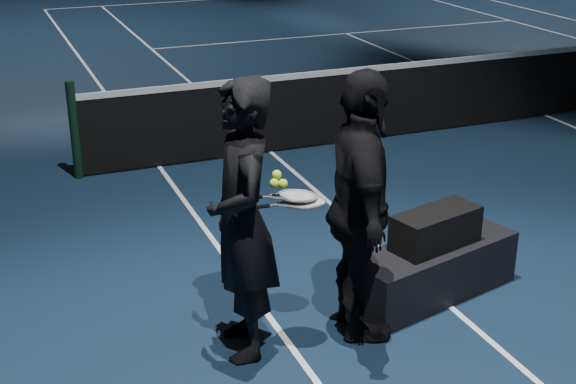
% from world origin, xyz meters
% --- Properties ---
extents(floor, '(36.00, 36.00, 0.00)m').
position_xyz_m(floor, '(0.00, 0.00, 0.00)').
color(floor, black).
rests_on(floor, ground).
extents(court_lines, '(10.98, 23.78, 0.01)m').
position_xyz_m(court_lines, '(0.00, 0.00, 0.00)').
color(court_lines, white).
rests_on(court_lines, floor).
extents(net_post_left, '(0.10, 0.10, 1.10)m').
position_xyz_m(net_post_left, '(-6.40, 0.00, 0.55)').
color(net_post_left, black).
rests_on(net_post_left, floor).
extents(net_mesh, '(12.80, 0.02, 0.86)m').
position_xyz_m(net_mesh, '(0.00, 0.00, 0.45)').
color(net_mesh, black).
rests_on(net_mesh, floor).
extents(net_tape, '(12.80, 0.03, 0.07)m').
position_xyz_m(net_tape, '(0.00, 0.00, 0.92)').
color(net_tape, white).
rests_on(net_tape, net_mesh).
extents(player_bench, '(1.55, 0.84, 0.44)m').
position_xyz_m(player_bench, '(-4.14, -3.76, 0.22)').
color(player_bench, black).
rests_on(player_bench, floor).
extents(racket_bag, '(0.79, 0.49, 0.29)m').
position_xyz_m(racket_bag, '(-4.14, -3.76, 0.59)').
color(racket_bag, black).
rests_on(racket_bag, player_bench).
extents(bag_signature, '(0.33, 0.09, 0.10)m').
position_xyz_m(bag_signature, '(-4.14, -3.92, 0.59)').
color(bag_signature, white).
rests_on(bag_signature, racket_bag).
extents(player_a, '(0.57, 0.78, 1.99)m').
position_xyz_m(player_a, '(-5.80, -3.93, 1.00)').
color(player_a, black).
rests_on(player_a, floor).
extents(player_b, '(0.79, 1.26, 1.99)m').
position_xyz_m(player_b, '(-4.95, -4.03, 1.00)').
color(player_b, black).
rests_on(player_b, floor).
extents(racket_lower, '(0.70, 0.30, 0.03)m').
position_xyz_m(racket_lower, '(-5.35, -3.98, 1.09)').
color(racket_lower, black).
rests_on(racket_lower, player_a).
extents(racket_upper, '(0.69, 0.25, 0.10)m').
position_xyz_m(racket_upper, '(-5.40, -3.93, 1.12)').
color(racket_upper, black).
rests_on(racket_upper, player_b).
extents(tennis_balls, '(0.12, 0.10, 0.12)m').
position_xyz_m(tennis_balls, '(-5.54, -3.95, 1.26)').
color(tennis_balls, '#AFD12C').
rests_on(tennis_balls, racket_upper).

